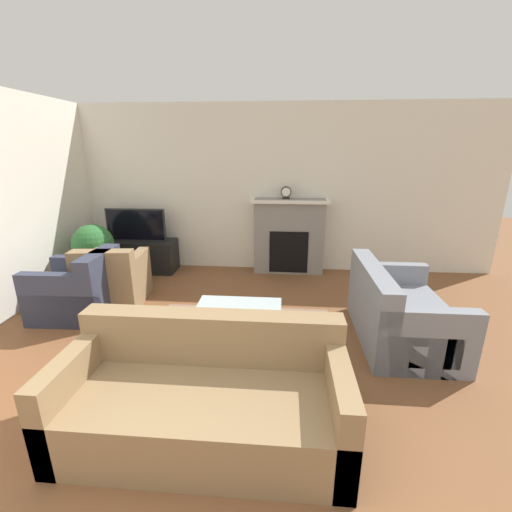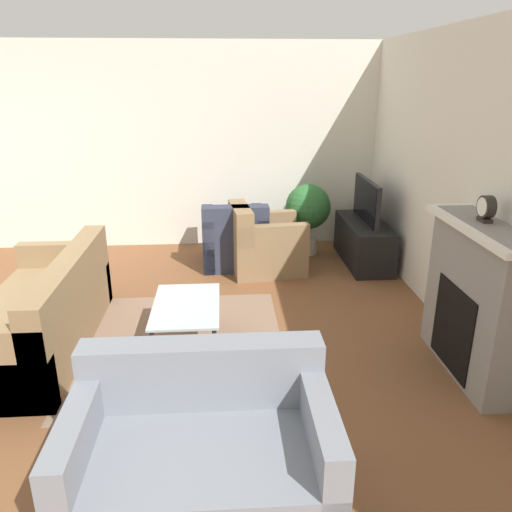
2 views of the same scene
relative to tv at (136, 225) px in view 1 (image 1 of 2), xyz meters
The scene contains 12 objects.
wall_back 1.87m from the tv, 11.31° to the left, with size 8.31×0.06×2.70m.
area_rug 3.04m from the tv, 47.39° to the right, with size 2.10×1.77×0.00m.
fireplace 2.54m from the tv, ahead, with size 1.26×0.37×1.23m.
tv_stand 0.53m from the tv, 90.00° to the left, with size 1.25×0.48×0.53m.
tv is the anchor object (origin of this frame).
couch_sectional 3.91m from the tv, 60.41° to the right, with size 1.98×0.88×0.82m.
couch_loveseat 4.19m from the tv, 27.36° to the right, with size 0.90×1.40×0.82m.
armchair_by_window 1.71m from the tv, 92.78° to the right, with size 0.91×0.82×0.82m.
armchair_accent 1.39m from the tv, 81.29° to the right, with size 0.84×0.93×0.82m.
coffee_table 2.93m from the tv, 46.75° to the right, with size 0.90×0.57×0.40m.
potted_plant 0.79m from the tv, 121.04° to the right, with size 0.59×0.59×0.94m.
mantel_clock 2.53m from the tv, ahead, with size 0.17×0.07×0.20m.
Camera 1 is at (0.69, -0.87, 2.00)m, focal length 24.00 mm.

